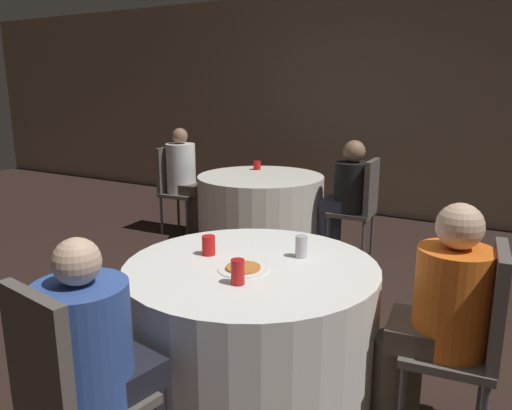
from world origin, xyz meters
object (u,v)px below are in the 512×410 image
(chair_near_south, at_px, (63,386))
(table_near, at_px, (251,328))
(pizza_plate_near, at_px, (243,268))
(chair_far_west, at_px, (174,182))
(soda_can_red, at_px, (238,272))
(soda_can_silver, at_px, (301,247))
(person_blue_shirt, at_px, (102,365))
(person_orange_shirt, at_px, (434,321))
(person_black_shirt, at_px, (345,197))
(person_white_shirt, at_px, (187,181))
(table_far, at_px, (261,210))
(chair_near_east, at_px, (473,331))
(chair_far_east, at_px, (362,201))

(chair_near_south, bearing_deg, table_near, 90.00)
(pizza_plate_near, bearing_deg, chair_far_west, 135.16)
(soda_can_red, distance_m, soda_can_silver, 0.50)
(table_near, bearing_deg, chair_near_south, -98.98)
(person_blue_shirt, height_order, soda_can_red, person_blue_shirt)
(person_blue_shirt, bearing_deg, chair_near_south, -90.00)
(person_orange_shirt, bearing_deg, person_blue_shirt, 127.23)
(table_near, xyz_separation_m, person_black_shirt, (-0.33, 2.36, 0.23))
(person_white_shirt, distance_m, soda_can_silver, 3.06)
(person_white_shirt, distance_m, soda_can_red, 3.33)
(table_far, relative_size, person_white_shirt, 1.11)
(table_far, distance_m, person_orange_shirt, 3.09)
(soda_can_silver, bearing_deg, soda_can_red, -101.62)
(table_far, height_order, chair_near_south, chair_near_south)
(chair_near_east, height_order, soda_can_red, chair_near_east)
(table_near, xyz_separation_m, chair_near_east, (1.08, 0.13, 0.21))
(chair_far_west, distance_m, chair_far_east, 2.15)
(person_white_shirt, bearing_deg, chair_far_west, -90.00)
(chair_near_east, bearing_deg, chair_far_east, 22.49)
(chair_far_east, relative_size, soda_can_silver, 7.94)
(chair_far_east, xyz_separation_m, person_white_shirt, (-1.97, -0.14, 0.02))
(chair_far_west, relative_size, person_orange_shirt, 0.84)
(chair_near_east, height_order, person_white_shirt, person_white_shirt)
(chair_far_west, bearing_deg, soda_can_red, 38.99)
(pizza_plate_near, relative_size, soda_can_red, 2.13)
(table_far, height_order, person_orange_shirt, person_orange_shirt)
(table_near, height_order, chair_far_east, chair_far_east)
(chair_near_south, relative_size, person_blue_shirt, 0.87)
(chair_far_east, height_order, soda_can_red, chair_far_east)
(table_far, xyz_separation_m, person_black_shirt, (0.91, 0.05, 0.23))
(table_near, bearing_deg, chair_near_east, 6.62)
(pizza_plate_near, bearing_deg, chair_far_east, 93.94)
(person_black_shirt, height_order, soda_can_red, person_black_shirt)
(person_white_shirt, height_order, pizza_plate_near, person_white_shirt)
(table_near, xyz_separation_m, chair_far_east, (-0.17, 2.37, 0.21))
(chair_near_south, bearing_deg, person_blue_shirt, 90.00)
(chair_near_east, distance_m, person_blue_shirt, 1.61)
(table_near, distance_m, table_far, 2.62)
(soda_can_silver, bearing_deg, pizza_plate_near, -118.81)
(chair_far_west, relative_size, soda_can_red, 7.94)
(table_far, height_order, chair_far_east, chair_far_east)
(chair_far_east, relative_size, pizza_plate_near, 3.73)
(table_near, bearing_deg, soda_can_red, -73.16)
(chair_near_south, relative_size, person_white_shirt, 0.82)
(chair_far_west, height_order, person_white_shirt, person_white_shirt)
(chair_far_west, relative_size, soda_can_silver, 7.94)
(person_white_shirt, bearing_deg, chair_near_south, 25.77)
(table_near, bearing_deg, person_blue_shirt, -98.98)
(chair_near_south, relative_size, soda_can_red, 7.94)
(chair_far_west, distance_m, soda_can_silver, 3.18)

